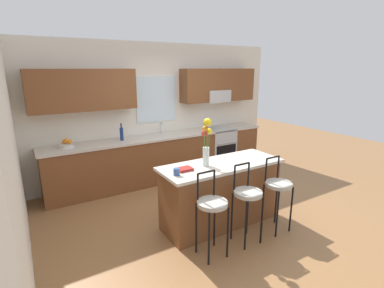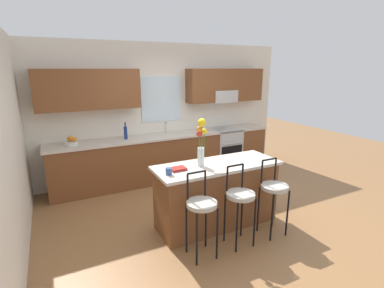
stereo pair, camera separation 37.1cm
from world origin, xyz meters
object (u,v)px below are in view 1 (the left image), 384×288
(oven_range, at_px, (218,148))
(mug_ceramic, at_px, (177,172))
(bottle_olive_oil, at_px, (122,134))
(fruit_bowl_oranges, at_px, (67,145))
(bar_stool_far, at_px, (278,187))
(kitchen_island, at_px, (221,193))
(bar_stool_near, at_px, (212,207))
(bar_stool_middle, at_px, (247,196))
(cookbook, at_px, (185,169))
(flower_vase, at_px, (206,141))

(oven_range, xyz_separation_m, mug_ceramic, (-2.17, -2.07, 0.51))
(mug_ceramic, distance_m, bottle_olive_oil, 2.09)
(fruit_bowl_oranges, bearing_deg, bar_stool_far, -48.44)
(kitchen_island, xyz_separation_m, bar_stool_near, (-0.55, -0.55, 0.17))
(bar_stool_near, xyz_separation_m, mug_ceramic, (-0.21, 0.47, 0.33))
(bar_stool_middle, distance_m, fruit_bowl_oranges, 3.11)
(oven_range, distance_m, kitchen_island, 2.43)
(kitchen_island, distance_m, bar_stool_far, 0.80)
(cookbook, bearing_deg, bar_stool_near, -86.18)
(bar_stool_middle, relative_size, bottle_olive_oil, 3.28)
(bar_stool_near, relative_size, cookbook, 5.21)
(kitchen_island, bearing_deg, bar_stool_far, -45.13)
(kitchen_island, height_order, bar_stool_near, bar_stool_near)
(bar_stool_near, bearing_deg, bar_stool_middle, 0.00)
(bottle_olive_oil, bearing_deg, mug_ceramic, -89.54)
(bar_stool_near, xyz_separation_m, cookbook, (-0.04, 0.57, 0.30))
(bar_stool_far, bearing_deg, oven_range, 71.27)
(bar_stool_middle, distance_m, cookbook, 0.88)
(fruit_bowl_oranges, bearing_deg, bar_stool_near, -65.41)
(bar_stool_far, height_order, flower_vase, flower_vase)
(bar_stool_near, distance_m, cookbook, 0.65)
(mug_ceramic, bearing_deg, bar_stool_far, -19.67)
(bar_stool_near, xyz_separation_m, bottle_olive_oil, (-0.23, 2.56, 0.41))
(bar_stool_far, height_order, cookbook, bar_stool_far)
(mug_ceramic, bearing_deg, bar_stool_near, -65.67)
(bar_stool_middle, bearing_deg, bar_stool_far, 0.00)
(bar_stool_near, relative_size, bottle_olive_oil, 3.28)
(flower_vase, relative_size, bottle_olive_oil, 2.09)
(kitchen_island, height_order, bar_stool_middle, bar_stool_middle)
(kitchen_island, relative_size, bottle_olive_oil, 5.62)
(fruit_bowl_oranges, relative_size, bottle_olive_oil, 0.76)
(bar_stool_near, relative_size, bar_stool_far, 1.00)
(kitchen_island, relative_size, bar_stool_middle, 1.72)
(kitchen_island, height_order, mug_ceramic, mug_ceramic)
(kitchen_island, xyz_separation_m, bottle_olive_oil, (-0.78, 2.01, 0.58))
(fruit_bowl_oranges, bearing_deg, cookbook, -60.30)
(kitchen_island, xyz_separation_m, mug_ceramic, (-0.76, -0.08, 0.50))
(cookbook, distance_m, fruit_bowl_oranges, 2.29)
(bar_stool_far, relative_size, bottle_olive_oil, 3.28)
(kitchen_island, xyz_separation_m, cookbook, (-0.59, 0.02, 0.47))
(bar_stool_near, xyz_separation_m, bar_stool_middle, (0.55, 0.00, 0.00))
(bottle_olive_oil, bearing_deg, cookbook, -84.52)
(flower_vase, bearing_deg, oven_range, 49.74)
(bar_stool_far, relative_size, fruit_bowl_oranges, 4.34)
(bar_stool_far, xyz_separation_m, flower_vase, (-0.80, 0.58, 0.64))
(flower_vase, relative_size, fruit_bowl_oranges, 2.76)
(bar_stool_middle, bearing_deg, oven_range, 60.93)
(flower_vase, bearing_deg, bottle_olive_oil, 104.91)
(bar_stool_far, relative_size, mug_ceramic, 11.58)
(mug_ceramic, relative_size, fruit_bowl_oranges, 0.38)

